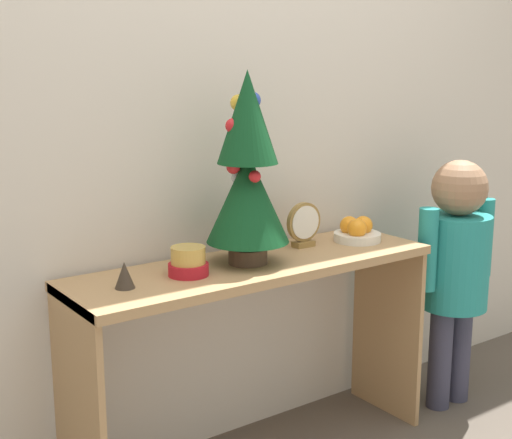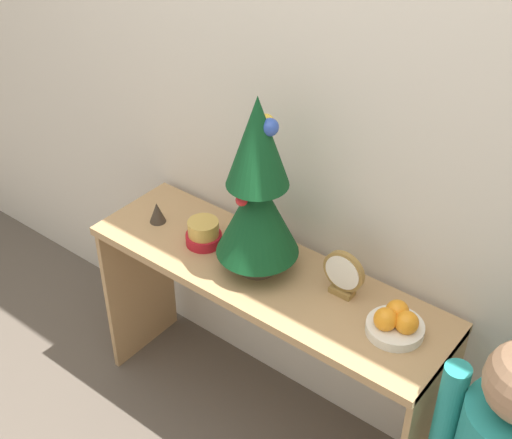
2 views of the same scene
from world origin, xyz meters
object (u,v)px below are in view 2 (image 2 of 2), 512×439
at_px(desk_clock, 343,274).
at_px(figurine, 157,212).
at_px(mini_tree, 258,191).
at_px(fruit_bowl, 396,323).
at_px(singing_bowl, 204,233).

bearing_deg(desk_clock, figurine, -174.09).
xyz_separation_m(mini_tree, figurine, (-0.43, -0.01, -0.26)).
relative_size(fruit_bowl, figurine, 2.19).
bearing_deg(figurine, mini_tree, 1.66).
bearing_deg(fruit_bowl, desk_clock, 167.53).
relative_size(singing_bowl, figurine, 1.59).
xyz_separation_m(mini_tree, singing_bowl, (-0.22, -0.01, -0.26)).
xyz_separation_m(desk_clock, figurine, (-0.72, -0.07, -0.04)).
height_order(mini_tree, fruit_bowl, mini_tree).
distance_m(fruit_bowl, desk_clock, 0.22).
bearing_deg(desk_clock, singing_bowl, -172.27).
xyz_separation_m(mini_tree, fruit_bowl, (0.49, 0.02, -0.26)).
distance_m(singing_bowl, desk_clock, 0.51).
bearing_deg(fruit_bowl, singing_bowl, -178.22).
distance_m(mini_tree, figurine, 0.51).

